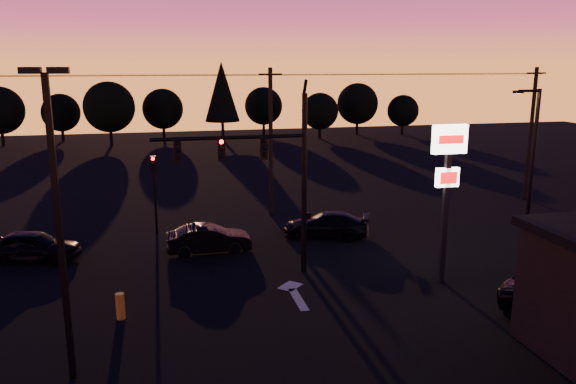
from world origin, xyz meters
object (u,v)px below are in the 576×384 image
traffic_signal_mast (268,166)px  car_left (33,246)px  parking_lot_light (57,208)px  pylon_sign (448,170)px  secondary_signal (154,183)px  streetlight (531,160)px  car_right (326,225)px  car_mid (209,239)px  bollard (120,306)px

traffic_signal_mast → car_left: 12.20m
parking_lot_light → pylon_sign: parking_lot_light is taller
secondary_signal → streetlight: size_ratio=0.54×
traffic_signal_mast → parking_lot_light: (-7.40, -6.99, 0.33)m
car_left → car_right: 14.75m
pylon_sign → streetlight: streetlight is taller
car_left → car_mid: size_ratio=1.03×
secondary_signal → car_mid: (2.56, -3.85, -2.17)m
car_right → car_left: bearing=-66.9°
parking_lot_light → car_right: (11.50, 11.80, -4.60)m
streetlight → car_left: (-24.65, 2.74, -3.68)m
pylon_sign → car_left: size_ratio=1.57×
bollard → car_mid: car_mid is taller
bollard → parking_lot_light: bearing=-107.3°
car_right → pylon_sign: bearing=43.3°
bollard → pylon_sign: bearing=3.0°
traffic_signal_mast → car_mid: traffic_signal_mast is taller
secondary_signal → bollard: bearing=-97.0°
bollard → car_right: car_right is taller
streetlight → bollard: (-20.23, -4.70, -3.93)m
traffic_signal_mast → car_mid: (-2.34, 3.64, -4.25)m
streetlight → car_right: bearing=161.6°
pylon_sign → streetlight: bearing=30.1°
car_left → car_mid: bearing=-79.1°
car_right → traffic_signal_mast: bearing=-19.6°
pylon_sign → secondary_signal: bearing=140.2°
pylon_sign → car_right: pylon_sign is taller
streetlight → car_left: 25.07m
bollard → car_right: size_ratio=0.21×
car_mid → car_right: size_ratio=0.91×
car_left → streetlight: bearing=-81.3°
parking_lot_light → traffic_signal_mast: bearing=43.4°
secondary_signal → pylon_sign: (12.00, -9.99, 2.05)m
pylon_sign → car_mid: pylon_sign is taller
car_mid → car_left: bearing=85.7°
traffic_signal_mast → bollard: traffic_signal_mast is taller
parking_lot_light → bollard: (1.18, 3.80, -4.77)m
secondary_signal → car_left: (-5.74, -3.25, -2.12)m
traffic_signal_mast → bollard: 8.28m
secondary_signal → pylon_sign: pylon_sign is taller
car_left → car_right: size_ratio=0.94×
parking_lot_light → car_right: parking_lot_light is taller
car_right → secondary_signal: bearing=-85.7°
car_mid → streetlight: bearing=-97.6°
traffic_signal_mast → car_right: size_ratio=1.86×
pylon_sign → car_mid: 12.03m
traffic_signal_mast → bollard: size_ratio=8.67×
traffic_signal_mast → streetlight: size_ratio=1.07×
secondary_signal → car_right: secondary_signal is taller
parking_lot_light → bollard: 6.22m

